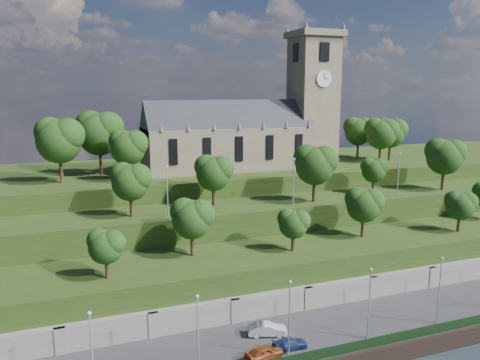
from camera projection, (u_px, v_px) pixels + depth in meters
name	position (u px, v px, depth m)	size (l,w,h in m)	color
promenade	(364.00, 329.00, 57.77)	(160.00, 12.00, 2.00)	#2D2D30
quay_wall	(395.00, 353.00, 52.18)	(160.00, 0.50, 2.20)	black
fence	(393.00, 338.00, 52.49)	(160.00, 0.10, 1.20)	black
retaining_wall	(338.00, 297.00, 62.98)	(160.00, 2.10, 5.00)	slate
embankment_lower	(316.00, 271.00, 68.25)	(160.00, 12.00, 8.00)	#213612
embankment_upper	(284.00, 236.00, 78.00)	(160.00, 10.00, 12.00)	#213612
hilltop	(241.00, 200.00, 97.06)	(160.00, 32.00, 15.00)	#213612
church	(252.00, 129.00, 90.73)	(38.60, 12.35, 27.60)	#6A5F4A
trees_lower	(329.00, 211.00, 67.58)	(68.09, 8.84, 7.90)	#302012
trees_upper	(317.00, 165.00, 76.43)	(62.05, 8.88, 9.44)	#302012
trees_hilltop	(222.00, 134.00, 87.47)	(73.39, 15.89, 11.39)	#302012
lamp_posts_promenade	(369.00, 298.00, 52.74)	(60.36, 0.36, 8.54)	#B2B2B7
lamp_posts_upper	(294.00, 178.00, 73.24)	(40.36, 0.36, 7.55)	#B2B2B7
car_left	(264.00, 352.00, 49.45)	(1.71, 4.24, 1.44)	brown
car_middle	(267.00, 329.00, 54.16)	(1.58, 4.54, 1.50)	#9C9DA1
car_right	(290.00, 344.00, 51.41)	(1.64, 4.03, 1.17)	navy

